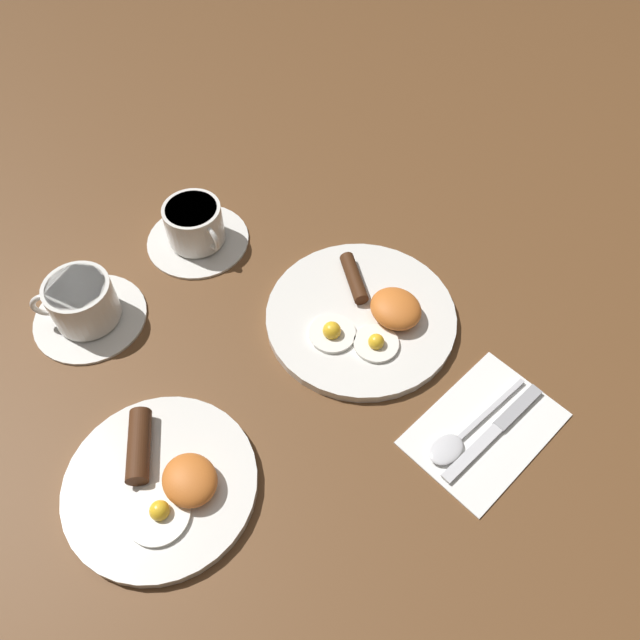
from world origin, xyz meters
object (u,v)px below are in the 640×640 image
teacup_near (196,228)px  spoon (456,441)px  breakfast_plate_near (365,316)px  breakfast_plate_far (163,483)px  teacup_far (84,305)px  knife (499,427)px

teacup_near → spoon: (-0.53, -0.05, -0.02)m
breakfast_plate_near → spoon: 0.23m
breakfast_plate_far → teacup_far: (0.30, -0.06, 0.02)m
breakfast_plate_far → spoon: size_ratio=1.32×
breakfast_plate_far → teacup_far: 0.31m
knife → breakfast_plate_near: bearing=-88.9°
breakfast_plate_far → teacup_near: size_ratio=1.45×
teacup_near → breakfast_plate_near: bearing=-162.3°
spoon → teacup_near: bearing=-84.9°
teacup_far → knife: size_ratio=0.86×
teacup_near → teacup_far: size_ratio=1.00×
teacup_far → knife: teacup_far is taller
teacup_far → knife: 0.62m
spoon → breakfast_plate_far: bearing=-32.4°
teacup_near → teacup_far: 0.22m
breakfast_plate_near → knife: bearing=-177.6°
spoon → teacup_far: bearing=-62.5°
spoon → knife: bearing=158.4°
breakfast_plate_near → knife: (-0.25, -0.01, -0.01)m
breakfast_plate_far → teacup_far: teacup_far is taller
knife → spoon: (0.02, 0.06, 0.00)m
breakfast_plate_near → spoon: bearing=167.6°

